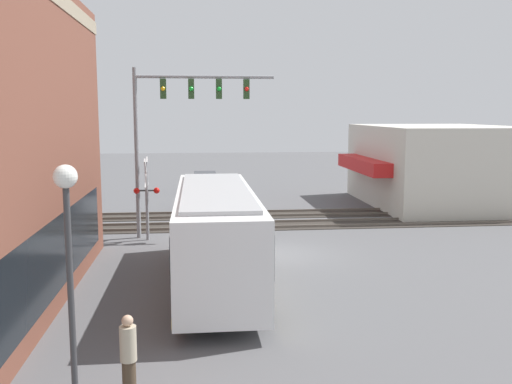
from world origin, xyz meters
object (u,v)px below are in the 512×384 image
object	(u,v)px
crossing_signal	(147,191)
pedestrian_near_bus	(258,242)
streetlamp	(70,270)
pedestrian_by_lamp	(129,357)
city_bus	(216,232)
parked_car_blue	(205,182)
parked_car_white	(207,198)

from	to	relation	value
crossing_signal	pedestrian_near_bus	world-z (taller)	crossing_signal
streetlamp	pedestrian_by_lamp	distance (m)	2.27
city_bus	streetlamp	bearing A→B (deg)	160.26
parked_car_blue	crossing_signal	bearing A→B (deg)	169.95
city_bus	crossing_signal	bearing A→B (deg)	21.81
crossing_signal	parked_car_white	world-z (taller)	crossing_signal
city_bus	pedestrian_near_bus	bearing A→B (deg)	-37.63
parked_car_blue	pedestrian_near_bus	bearing A→B (deg)	-175.46
parked_car_blue	pedestrian_near_bus	world-z (taller)	pedestrian_near_bus
city_bus	crossing_signal	distance (m)	7.78
crossing_signal	pedestrian_near_bus	size ratio (longest dim) A/B	2.11
pedestrian_near_bus	crossing_signal	bearing A→B (deg)	42.38
parked_car_blue	pedestrian_by_lamp	world-z (taller)	pedestrian_by_lamp
crossing_signal	streetlamp	world-z (taller)	streetlamp
parked_car_blue	streetlamp	bearing A→B (deg)	174.64
streetlamp	parked_car_white	size ratio (longest dim) A/B	1.03
parked_car_blue	pedestrian_by_lamp	xyz separation A→B (m)	(-31.23, 2.03, 0.28)
pedestrian_by_lamp	pedestrian_near_bus	bearing A→B (deg)	-20.50
pedestrian_near_bus	streetlamp	bearing A→B (deg)	156.01
parked_car_blue	city_bus	bearing A→B (deg)	180.00
crossing_signal	parked_car_white	size ratio (longest dim) A/B	0.80
streetlamp	parked_car_white	world-z (taller)	streetlamp
crossing_signal	pedestrian_by_lamp	bearing A→B (deg)	-176.73
streetlamp	pedestrian_by_lamp	world-z (taller)	streetlamp
streetlamp	parked_car_white	distance (m)	24.01
crossing_signal	parked_car_white	bearing A→B (deg)	-19.34
parked_car_white	parked_car_blue	distance (m)	8.06
parked_car_white	parked_car_blue	bearing A→B (deg)	-0.00
city_bus	pedestrian_by_lamp	size ratio (longest dim) A/B	5.85
pedestrian_near_bus	pedestrian_by_lamp	bearing A→B (deg)	159.50
crossing_signal	pedestrian_by_lamp	distance (m)	15.05
parked_car_blue	pedestrian_by_lamp	size ratio (longest dim) A/B	2.48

